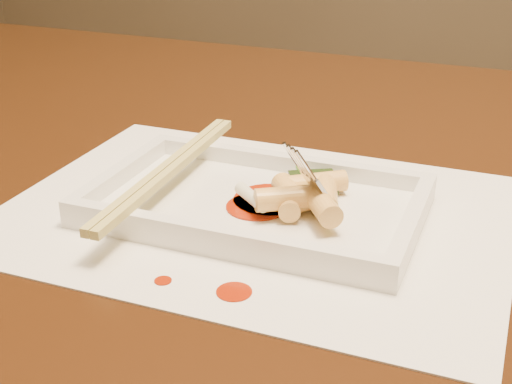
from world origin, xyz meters
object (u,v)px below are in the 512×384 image
at_px(table, 259,265).
at_px(chopstick_a, 164,169).
at_px(placemat, 256,213).
at_px(plate_base, 256,208).
at_px(fork, 352,119).

distance_m(table, chopstick_a, 0.16).
bearing_deg(chopstick_a, placemat, 0.00).
height_order(placemat, chopstick_a, chopstick_a).
height_order(plate_base, fork, fork).
xyz_separation_m(table, plate_base, (0.03, -0.08, 0.11)).
relative_size(table, fork, 10.00).
height_order(plate_base, chopstick_a, chopstick_a).
relative_size(table, chopstick_a, 5.74).
bearing_deg(placemat, plate_base, 0.00).
bearing_deg(fork, chopstick_a, -173.25).
xyz_separation_m(plate_base, fork, (0.07, 0.02, 0.08)).
xyz_separation_m(placemat, chopstick_a, (-0.08, 0.00, 0.03)).
bearing_deg(chopstick_a, table, 58.39).
height_order(table, plate_base, plate_base).
bearing_deg(fork, plate_base, -165.58).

